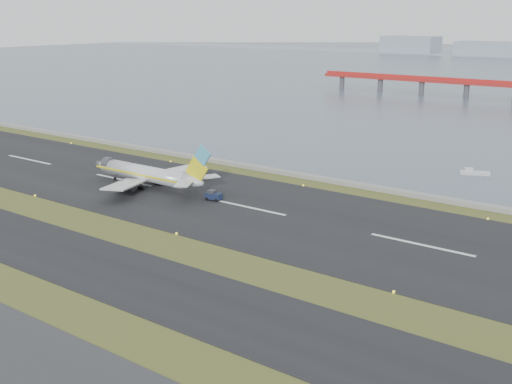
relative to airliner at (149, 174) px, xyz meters
The scene contains 7 objects.
ground 41.06m from the airliner, 44.63° to the right, with size 1000.00×1000.00×0.00m, color #334317.
taxiway_strip 50.19m from the airliner, 54.45° to the right, with size 1000.00×18.00×0.10m, color black.
runway_strip 29.34m from the airliner, ahead, with size 1000.00×45.00×0.10m, color black.
seawall 42.82m from the airliner, 47.04° to the left, with size 1000.00×2.50×1.00m, color gray.
airliner is the anchor object (origin of this frame).
pushback_tug 19.60m from the airliner, ahead, with size 3.91×2.61×2.35m.
workboat_near 84.58m from the airliner, 45.88° to the left, with size 7.86×5.08×1.83m.
Camera 1 is at (81.64, -76.66, 40.62)m, focal length 45.00 mm.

